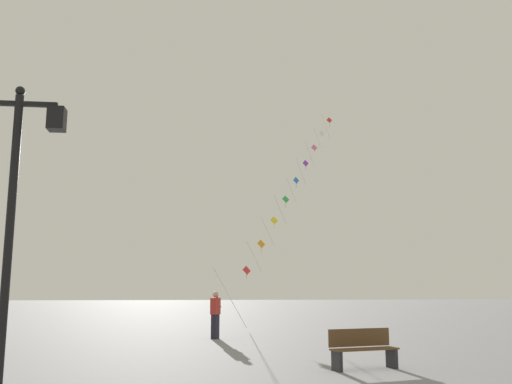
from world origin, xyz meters
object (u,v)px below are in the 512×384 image
at_px(twin_lantern_lamp_post, 14,179).
at_px(kite_train, 289,193).
at_px(kite_flyer, 215,314).
at_px(park_bench, 363,349).

bearing_deg(twin_lantern_lamp_post, kite_train, 67.14).
xyz_separation_m(twin_lantern_lamp_post, kite_flyer, (3.86, 11.56, -2.69)).
bearing_deg(kite_flyer, park_bench, -130.37).
xyz_separation_m(kite_train, park_bench, (-1.07, -15.59, -6.31)).
bearing_deg(twin_lantern_lamp_post, kite_flyer, 71.52).
height_order(kite_train, kite_flyer, kite_train).
xyz_separation_m(kite_flyer, park_bench, (3.02, -8.29, -0.45)).
bearing_deg(twin_lantern_lamp_post, park_bench, 25.40).
relative_size(twin_lantern_lamp_post, park_bench, 3.14).
distance_m(kite_train, park_bench, 16.86).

